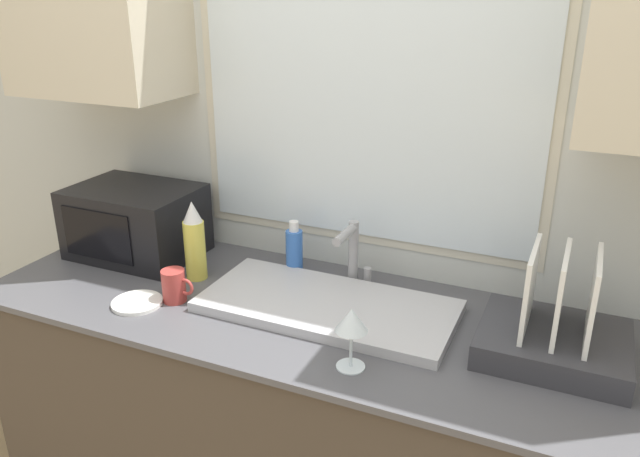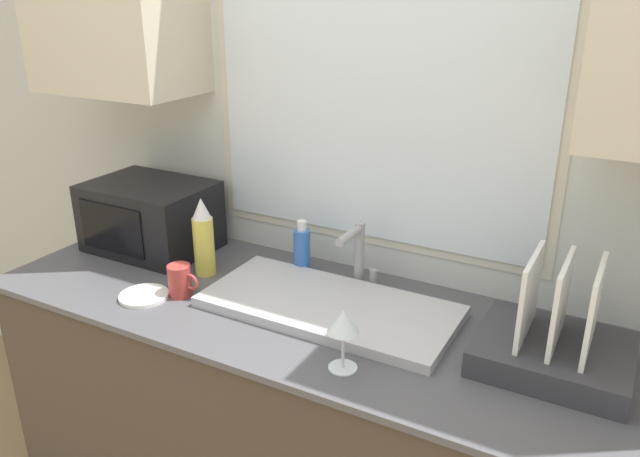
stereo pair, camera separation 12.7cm
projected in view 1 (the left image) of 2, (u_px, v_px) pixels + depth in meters
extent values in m
cube|color=#42382D|center=(321.00, 438.00, 1.99)|extent=(2.08, 0.67, 0.87)
cube|color=#4C4C51|center=(321.00, 316.00, 1.83)|extent=(2.11, 0.70, 0.02)
cube|color=silver|center=(368.00, 149.00, 1.99)|extent=(6.00, 0.06, 2.60)
cube|color=beige|center=(366.00, 105.00, 1.91)|extent=(1.15, 0.01, 0.91)
cube|color=silver|center=(365.00, 106.00, 1.91)|extent=(1.09, 0.01, 0.85)
cube|color=#B2B2B7|center=(328.00, 306.00, 1.83)|extent=(0.75, 0.35, 0.03)
cylinder|color=#99999E|center=(353.00, 253.00, 1.97)|extent=(0.03, 0.03, 0.21)
cylinder|color=#99999E|center=(345.00, 234.00, 1.88)|extent=(0.03, 0.14, 0.03)
cylinder|color=#99999E|center=(367.00, 277.00, 1.98)|extent=(0.02, 0.02, 0.06)
cube|color=black|center=(136.00, 221.00, 2.18)|extent=(0.43, 0.31, 0.24)
cube|color=black|center=(97.00, 235.00, 2.06)|extent=(0.28, 0.01, 0.17)
cube|color=#333338|center=(553.00, 344.00, 1.60)|extent=(0.37, 0.31, 0.07)
cube|color=white|center=(530.00, 288.00, 1.58)|extent=(0.01, 0.22, 0.22)
cube|color=white|center=(561.00, 294.00, 1.55)|extent=(0.01, 0.22, 0.22)
cube|color=white|center=(593.00, 300.00, 1.52)|extent=(0.01, 0.22, 0.22)
cylinder|color=#D8CC4C|center=(195.00, 250.00, 2.01)|extent=(0.07, 0.07, 0.20)
cone|color=silver|center=(192.00, 212.00, 1.96)|extent=(0.06, 0.06, 0.07)
cylinder|color=blue|center=(294.00, 252.00, 2.05)|extent=(0.06, 0.06, 0.15)
cylinder|color=white|center=(294.00, 226.00, 2.02)|extent=(0.03, 0.03, 0.03)
cylinder|color=#A53833|center=(174.00, 286.00, 1.88)|extent=(0.07, 0.07, 0.10)
torus|color=#A53833|center=(186.00, 287.00, 1.86)|extent=(0.05, 0.01, 0.05)
cylinder|color=silver|center=(351.00, 366.00, 1.57)|extent=(0.07, 0.07, 0.00)
cylinder|color=silver|center=(351.00, 348.00, 1.55)|extent=(0.01, 0.01, 0.10)
cone|color=silver|center=(352.00, 320.00, 1.52)|extent=(0.08, 0.08, 0.06)
cylinder|color=white|center=(137.00, 303.00, 1.87)|extent=(0.15, 0.15, 0.01)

